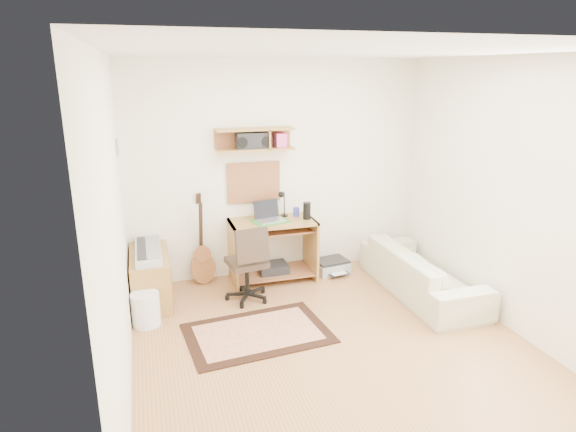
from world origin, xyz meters
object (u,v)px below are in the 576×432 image
object	(u,v)px
cabinet	(150,277)
sofa	(422,264)
desk	(273,250)
task_chair	(247,262)
printer	(331,265)

from	to	relation	value
cabinet	sofa	world-z (taller)	sofa
desk	sofa	xyz separation A→B (m)	(1.52, -0.86, -0.02)
desk	sofa	bearing A→B (deg)	-29.40
task_chair	printer	world-z (taller)	task_chair
printer	sofa	xyz separation A→B (m)	(0.75, -0.87, 0.27)
printer	cabinet	bearing A→B (deg)	176.71
cabinet	sofa	bearing A→B (deg)	-12.97
task_chair	cabinet	xyz separation A→B (m)	(-1.02, 0.27, -0.17)
cabinet	printer	distance (m)	2.22
desk	task_chair	bearing A→B (deg)	-132.73
task_chair	printer	bearing A→B (deg)	13.41
desk	cabinet	bearing A→B (deg)	-173.07
cabinet	task_chair	bearing A→B (deg)	-14.99
task_chair	printer	size ratio (longest dim) A/B	2.15
desk	printer	bearing A→B (deg)	0.84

